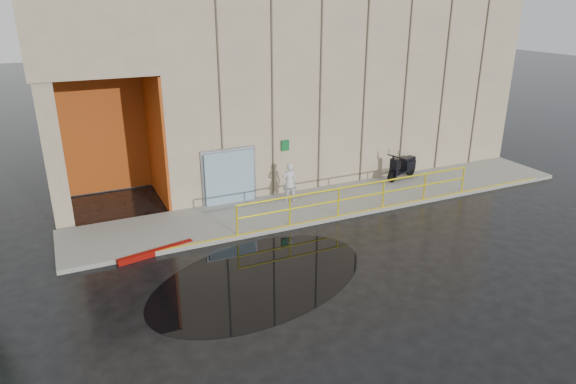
# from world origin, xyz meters

# --- Properties ---
(ground) EXTENTS (120.00, 120.00, 0.00)m
(ground) POSITION_xyz_m (0.00, 0.00, 0.00)
(ground) COLOR black
(ground) RESTS_ON ground
(sidewalk) EXTENTS (20.00, 3.00, 0.15)m
(sidewalk) POSITION_xyz_m (4.00, 4.50, 0.07)
(sidewalk) COLOR gray
(sidewalk) RESTS_ON ground
(building) EXTENTS (20.00, 10.17, 8.00)m
(building) POSITION_xyz_m (5.10, 10.98, 4.21)
(building) COLOR gray
(building) RESTS_ON ground
(guardrail) EXTENTS (9.56, 0.06, 1.03)m
(guardrail) POSITION_xyz_m (4.25, 3.15, 0.68)
(guardrail) COLOR #D7C60B
(guardrail) RESTS_ON sidewalk
(person) EXTENTS (0.60, 0.44, 1.51)m
(person) POSITION_xyz_m (2.27, 5.06, 0.90)
(person) COLOR silver
(person) RESTS_ON sidewalk
(scooter) EXTENTS (1.87, 1.08, 1.41)m
(scooter) POSITION_xyz_m (7.74, 5.42, 0.96)
(scooter) COLOR black
(scooter) RESTS_ON sidewalk
(red_curb) EXTENTS (2.39, 0.64, 0.18)m
(red_curb) POSITION_xyz_m (-3.17, 3.10, 0.09)
(red_curb) COLOR #7B0804
(red_curb) RESTS_ON ground
(puddle) EXTENTS (7.82, 6.12, 0.01)m
(puddle) POSITION_xyz_m (-0.79, 0.44, 0.00)
(puddle) COLOR black
(puddle) RESTS_ON ground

